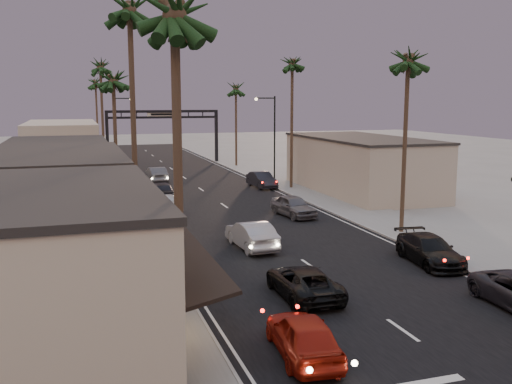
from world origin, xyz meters
TOP-DOWN VIEW (x-y plane):
  - ground at (0.00, 40.00)m, footprint 200.00×200.00m
  - road at (0.00, 45.00)m, footprint 14.00×120.00m
  - sidewalk_left at (-9.50, 52.00)m, footprint 5.00×92.00m
  - sidewalk_right at (9.50, 52.00)m, footprint 5.00×92.00m
  - storefront_near at (-13.00, 12.00)m, footprint 8.00×12.00m
  - storefront_mid at (-13.00, 26.00)m, footprint 8.00×14.00m
  - storefront_far at (-13.00, 42.00)m, footprint 8.00×16.00m
  - storefront_dist at (-13.00, 65.00)m, footprint 8.00×20.00m
  - building_right at (14.00, 40.00)m, footprint 8.00×18.00m
  - arch at (0.00, 70.00)m, footprint 15.20×0.40m
  - streetlight_right at (6.92, 45.00)m, footprint 2.13×0.30m
  - streetlight_left at (-6.92, 58.00)m, footprint 2.13×0.30m
  - palm_la at (-8.60, 9.00)m, footprint 3.20×3.20m
  - palm_lb at (-8.60, 22.00)m, footprint 3.20×3.20m
  - palm_lc at (-8.60, 36.00)m, footprint 3.20×3.20m
  - palm_ld at (-8.60, 55.00)m, footprint 3.20×3.20m
  - palm_ra at (8.60, 24.00)m, footprint 3.20×3.20m
  - palm_rb at (8.60, 44.00)m, footprint 3.20×3.20m
  - palm_rc at (8.60, 64.00)m, footprint 3.20×3.20m
  - palm_far at (-8.30, 78.00)m, footprint 3.20×3.20m
  - oncoming_red at (-4.44, 9.09)m, footprint 2.23×4.65m
  - oncoming_pickup at (-2.18, 14.59)m, footprint 2.40×5.03m
  - oncoming_silver at (-1.89, 23.32)m, footprint 2.02×5.00m
  - oncoming_white at (-4.97, 35.89)m, footprint 1.97×4.78m
  - oncoming_dgrey at (-4.55, 41.39)m, footprint 1.99×4.83m
  - oncoming_grey_far at (-3.45, 52.32)m, footprint 1.91×4.97m
  - curbside_black at (6.20, 17.39)m, footprint 2.66×5.36m
  - curbside_grey at (3.84, 31.20)m, footprint 2.50×4.87m
  - curbside_far at (6.00, 45.36)m, footprint 1.93×4.85m

SIDE VIEW (x-z plane):
  - ground at x=0.00m, z-range 0.00..0.00m
  - road at x=0.00m, z-range -0.01..0.01m
  - sidewalk_left at x=-9.50m, z-range 0.00..0.12m
  - sidewalk_right at x=9.50m, z-range 0.00..0.12m
  - oncoming_white at x=-4.97m, z-range 0.00..1.38m
  - oncoming_pickup at x=-2.18m, z-range 0.00..1.38m
  - curbside_black at x=6.20m, z-range 0.00..1.50m
  - oncoming_red at x=-4.44m, z-range 0.00..1.53m
  - curbside_far at x=6.00m, z-range 0.00..1.57m
  - curbside_grey at x=3.84m, z-range 0.00..1.59m
  - oncoming_silver at x=-1.89m, z-range 0.00..1.61m
  - oncoming_grey_far at x=-3.45m, z-range 0.00..1.62m
  - oncoming_dgrey at x=-4.55m, z-range 0.00..1.64m
  - storefront_far at x=-13.00m, z-range 0.00..5.00m
  - building_right at x=14.00m, z-range 0.00..5.00m
  - storefront_near at x=-13.00m, z-range 0.00..5.50m
  - storefront_mid at x=-13.00m, z-range 0.00..5.50m
  - storefront_dist at x=-13.00m, z-range 0.00..6.00m
  - streetlight_right at x=6.92m, z-range 0.83..9.83m
  - streetlight_left at x=-6.92m, z-range 0.83..9.83m
  - arch at x=0.00m, z-range 1.90..9.17m
  - palm_lc at x=-8.60m, z-range 4.37..16.57m
  - palm_rc at x=8.60m, z-range 4.37..16.57m
  - palm_la at x=-8.60m, z-range 4.84..18.04m
  - palm_ra at x=8.60m, z-range 4.84..18.04m
  - palm_far at x=-8.30m, z-range 4.84..18.04m
  - palm_ld at x=-8.60m, z-range 5.32..19.52m
  - palm_rb at x=8.60m, z-range 5.32..19.52m
  - palm_lb at x=-8.60m, z-range 5.79..20.99m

